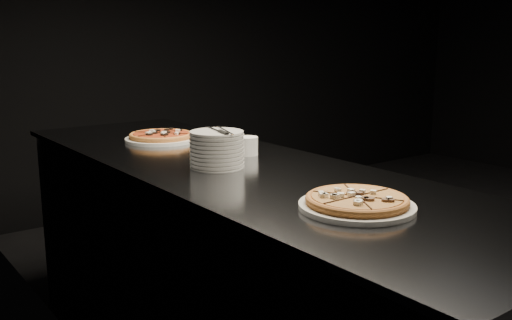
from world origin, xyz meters
TOP-DOWN VIEW (x-y plane):
  - wall_left at (-2.50, 0.00)m, footprint 0.02×5.00m
  - wall_back at (0.00, 2.50)m, footprint 5.00×0.02m
  - counter at (-2.13, 0.00)m, footprint 0.74×2.44m
  - pizza_mushroom at (-2.18, -0.66)m, footprint 0.31×0.31m
  - pizza_tomato at (-2.11, 0.58)m, footprint 0.33×0.33m
  - plate_stack at (-2.20, -0.01)m, footprint 0.19×0.19m
  - cutlery at (-2.19, -0.02)m, footprint 0.10×0.19m
  - ramekin at (-1.99, 0.10)m, footprint 0.08×0.08m

SIDE VIEW (x-z plane):
  - counter at x=-2.13m, z-range 0.00..0.92m
  - pizza_mushroom at x=-2.18m, z-range 0.92..0.96m
  - pizza_tomato at x=-2.11m, z-range 0.92..0.96m
  - ramekin at x=-1.99m, z-range 0.92..0.99m
  - plate_stack at x=-2.20m, z-range 0.92..1.05m
  - cutlery at x=-2.19m, z-range 1.05..1.05m
  - wall_left at x=-2.50m, z-range 0.00..2.80m
  - wall_back at x=0.00m, z-range 0.00..2.80m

